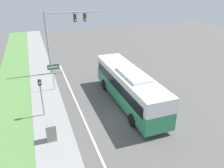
{
  "coord_description": "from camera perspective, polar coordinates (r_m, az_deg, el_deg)",
  "views": [
    {
      "loc": [
        -6.66,
        -13.94,
        10.32
      ],
      "look_at": [
        -0.26,
        3.41,
        1.71
      ],
      "focal_mm": 35.0,
      "sensor_mm": 36.0,
      "label": 1
    }
  ],
  "objects": [
    {
      "name": "grass_verge",
      "position": [
        17.53,
        -25.74,
        -13.82
      ],
      "size": [
        3.6,
        80.0,
        0.1
      ],
      "color": "#568442",
      "rests_on": "ground_plane"
    },
    {
      "name": "street_sign",
      "position": [
        22.99,
        -15.12,
        2.97
      ],
      "size": [
        1.15,
        0.08,
        2.91
      ],
      "color": "#939399",
      "rests_on": "ground_plane"
    },
    {
      "name": "lane_divider_near",
      "position": [
        17.61,
        -6.49,
        -11.07
      ],
      "size": [
        0.14,
        30.0,
        0.01
      ],
      "color": "silver",
      "rests_on": "ground_plane"
    },
    {
      "name": "signal_gantry",
      "position": [
        26.68,
        -12.87,
        13.52
      ],
      "size": [
        6.46,
        0.41,
        7.48
      ],
      "color": "#939399",
      "rests_on": "ground_plane"
    },
    {
      "name": "pedestrian_signal",
      "position": [
        18.56,
        -18.04,
        -2.06
      ],
      "size": [
        0.28,
        0.34,
        3.36
      ],
      "color": "#939399",
      "rests_on": "ground_plane"
    },
    {
      "name": "ground_plane",
      "position": [
        18.58,
        4.45,
        -8.85
      ],
      "size": [
        80.0,
        80.0,
        0.0
      ],
      "primitive_type": "plane",
      "color": "#565451"
    },
    {
      "name": "utility_cabinet",
      "position": [
        16.3,
        -15.63,
        -12.03
      ],
      "size": [
        0.7,
        0.57,
        1.28
      ],
      "color": "gray",
      "rests_on": "sidewalk"
    },
    {
      "name": "bus",
      "position": [
        19.93,
        4.39,
        -0.25
      ],
      "size": [
        2.66,
        11.26,
        3.34
      ],
      "color": "#2D8956",
      "rests_on": "ground_plane"
    },
    {
      "name": "sidewalk",
      "position": [
        17.32,
        -15.05,
        -12.37
      ],
      "size": [
        2.8,
        80.0,
        0.12
      ],
      "color": "gray",
      "rests_on": "ground_plane"
    }
  ]
}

